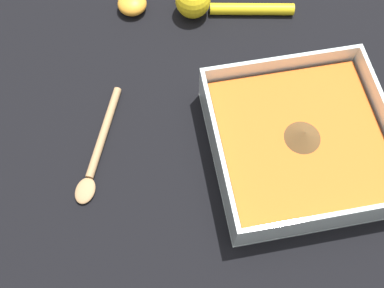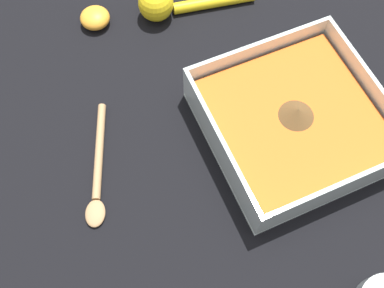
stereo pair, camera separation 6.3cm
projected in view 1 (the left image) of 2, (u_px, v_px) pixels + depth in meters
ground_plane at (288, 148)px, 0.67m from camera, size 4.00×4.00×0.00m
square_dish at (299, 144)px, 0.64m from camera, size 0.25×0.25×0.07m
lemon_squeezer at (206, 2)px, 0.76m from camera, size 0.07×0.20×0.06m
lemon_half at (132, 4)px, 0.77m from camera, size 0.05×0.05×0.03m
wooden_spoon at (98, 151)px, 0.66m from camera, size 0.19×0.09×0.01m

